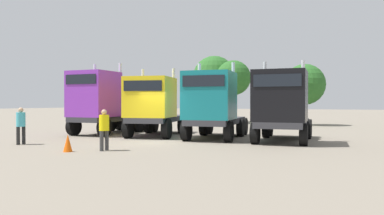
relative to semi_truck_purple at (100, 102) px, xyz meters
name	(u,v)px	position (x,y,z in m)	size (l,w,h in m)	color
ground	(154,142)	(5.21, -2.39, -1.98)	(200.00, 200.00, 0.00)	gray
semi_truck_purple	(100,102)	(0.00, 0.00, 0.00)	(2.78, 6.25, 4.41)	#333338
semi_truck_yellow	(154,105)	(3.72, 0.11, -0.18)	(3.76, 6.29, 3.96)	#333338
semi_truck_teal	(212,104)	(7.41, -0.09, -0.12)	(3.24, 5.93, 4.13)	#333338
semi_truck_black	(282,105)	(11.02, -0.01, -0.15)	(3.03, 5.94, 4.07)	#333338
visitor_in_hivis	(104,127)	(5.13, -6.19, -1.01)	(0.45, 0.46, 1.68)	#3B3B3B
visitor_with_camera	(21,123)	(0.18, -6.01, -0.98)	(0.45, 0.46, 1.73)	black
traffic_cone_near	(68,143)	(4.03, -7.07, -1.63)	(0.36, 0.36, 0.70)	#F2590C
oak_far_left	(214,77)	(0.96, 16.50, 2.49)	(4.27, 4.27, 6.62)	#4C3823
oak_far_centre	(233,78)	(3.35, 15.36, 2.29)	(3.30, 3.30, 5.95)	#4C3823
oak_far_right	(305,85)	(9.91, 15.09, 1.54)	(3.53, 3.53, 5.30)	#4C3823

